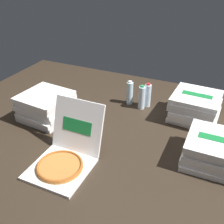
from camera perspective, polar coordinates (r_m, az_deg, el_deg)
The scene contains 8 objects.
ground_plane at distance 2.19m, azimuth -0.06°, elevation -4.84°, with size 3.20×2.40×0.02m, color #2D2319.
open_pizza_box at distance 1.88m, azimuth -10.06°, elevation -9.13°, with size 0.39×0.52×0.39m.
pizza_stack_left_mid at distance 2.42m, azimuth 17.49°, elevation 1.03°, with size 0.42×0.43×0.24m.
pizza_stack_left_near at distance 2.40m, azimuth -14.01°, elevation 1.28°, with size 0.43×0.44×0.24m.
pizza_stack_right_far at distance 1.98m, azimuth 21.21°, elevation -7.68°, with size 0.41×0.41×0.20m.
water_bottle_0 at distance 2.57m, azimuth 3.84°, elevation 4.14°, with size 0.06×0.06×0.24m.
water_bottle_1 at distance 2.54m, azimuth 7.67°, elevation 3.57°, with size 0.06×0.06×0.24m.
water_bottle_2 at distance 2.49m, azimuth 6.41°, elevation 3.11°, with size 0.06×0.06×0.24m.
Camera 1 is at (0.74, -1.61, 1.27)m, focal length 42.44 mm.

